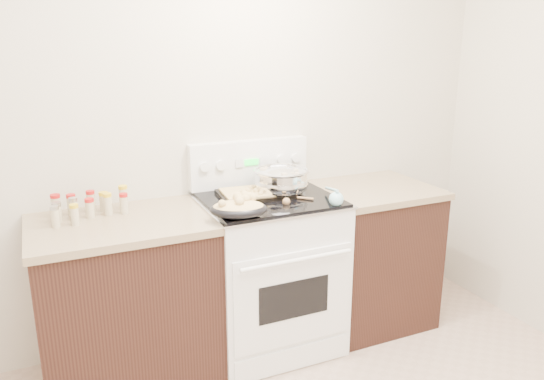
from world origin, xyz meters
TOP-DOWN VIEW (x-y plane):
  - room_shell at (0.00, 0.00)m, footprint 4.10×3.60m
  - counter_left at (-0.48, 1.43)m, footprint 0.93×0.67m
  - counter_right at (1.08, 1.43)m, footprint 0.73×0.67m
  - kitchen_range at (0.35, 1.42)m, footprint 0.78×0.73m
  - mixing_bowl at (0.45, 1.46)m, footprint 0.33×0.33m
  - roasting_pan at (0.07, 1.17)m, footprint 0.35×0.29m
  - baking_sheet at (0.30, 1.48)m, footprint 0.44×0.32m
  - wooden_spoon at (0.42, 1.29)m, footprint 0.19×0.19m
  - blue_ladle at (0.64, 1.15)m, footprint 0.12×0.27m
  - spice_jars at (-0.63, 1.57)m, footprint 0.40×0.23m

SIDE VIEW (x-z plane):
  - counter_left at x=-0.48m, z-range 0.00..0.92m
  - counter_right at x=1.08m, z-range 0.00..0.92m
  - kitchen_range at x=0.35m, z-range -0.12..1.10m
  - wooden_spoon at x=0.42m, z-range 0.93..0.98m
  - baking_sheet at x=0.30m, z-range 0.93..0.99m
  - blue_ladle at x=0.64m, z-range 0.93..1.03m
  - spice_jars at x=-0.63m, z-range 0.91..1.04m
  - roasting_pan at x=0.07m, z-range 0.93..1.05m
  - mixing_bowl at x=0.45m, z-range 0.92..1.11m
  - room_shell at x=0.00m, z-range 0.33..3.08m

